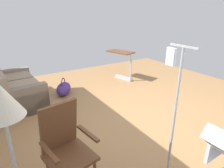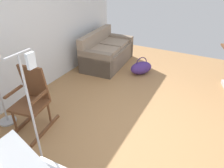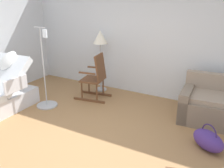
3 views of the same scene
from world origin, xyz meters
name	(u,v)px [view 3 (image 3 of 3)]	position (x,y,z in m)	size (l,w,h in m)	color
ground_plane	(86,140)	(0.00, 0.00, 0.00)	(7.39, 7.39, 0.00)	#9E7247
back_wall	(144,37)	(0.00, 2.42, 1.35)	(6.11, 0.10, 2.70)	silver
rocking_chair	(95,78)	(-0.80, 1.58, 0.50)	(0.83, 0.59, 1.05)	brown
floor_lamp	(100,41)	(-0.97, 2.09, 1.23)	(0.34, 0.34, 1.48)	#B2B5BA
duffel_bag	(208,140)	(1.82, 0.74, 0.15)	(0.64, 0.59, 0.43)	#472D7A
iv_pole	(47,95)	(-1.50, 0.72, 0.25)	(0.44, 0.44, 1.69)	#B2B5BA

